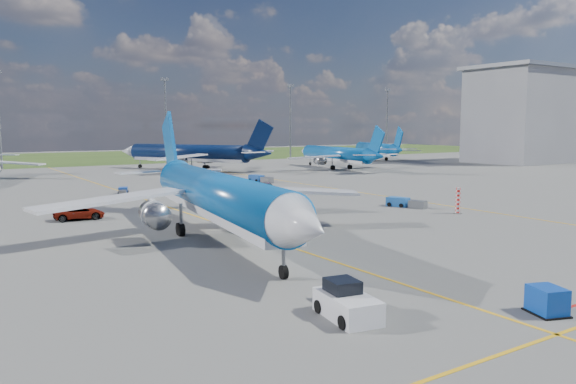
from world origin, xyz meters
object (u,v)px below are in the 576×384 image
warning_post (458,201)px  service_car_b (79,213)px  bg_jet_n (189,170)px  main_airliner (218,239)px  service_car_c (268,187)px  baggage_tug_c (123,191)px  bg_jet_ene (376,160)px  pushback_tug (346,303)px  baggage_tug_w (405,203)px  uld_container (547,300)px  baggage_tug_e (260,179)px  bg_jet_ne (336,169)px

warning_post → service_car_b: warning_post is taller
bg_jet_n → main_airliner: 79.89m
service_car_c → baggage_tug_c: (-20.76, 6.88, -0.12)m
bg_jet_n → bg_jet_ene: bearing=153.0°
main_airliner → service_car_b: size_ratio=8.31×
warning_post → bg_jet_n: bg_jet_n is taller
bg_jet_n → pushback_tug: (-32.49, -96.82, 0.78)m
bg_jet_n → pushback_tug: size_ratio=7.32×
baggage_tug_w → uld_container: bearing=-143.2°
bg_jet_n → baggage_tug_c: 45.77m
bg_jet_ene → main_airliner: 119.95m
baggage_tug_e → service_car_c: bearing=-127.3°
warning_post → bg_jet_ene: (60.45, 81.25, -1.50)m
baggage_tug_c → baggage_tug_e: (26.35, 5.24, 0.10)m
service_car_c → bg_jet_ne: bearing=59.0°
pushback_tug → baggage_tug_w: bearing=50.8°
bg_jet_n → main_airliner: (-29.04, -74.43, 0.00)m
service_car_b → pushback_tug: bearing=-169.9°
bg_jet_ene → main_airliner: bearing=61.6°
bg_jet_ne → pushback_tug: 103.72m
bg_jet_ene → baggage_tug_w: size_ratio=7.01×
bg_jet_ene → baggage_tug_e: (-60.97, -37.06, 0.55)m
bg_jet_ne → baggage_tug_e: size_ratio=6.90×
service_car_c → main_airliner: bearing=-108.0°
pushback_tug → warning_post: bearing=41.6°
bg_jet_n → service_car_b: 67.87m
bg_jet_n → pushback_tug: bearing=39.8°
bg_jet_ene → uld_container: (-84.04, -107.18, 0.74)m
uld_container → service_car_c: 60.58m
uld_container → pushback_tug: bearing=168.9°
bg_jet_ne → baggage_tug_w: bg_jet_ne is taller
bg_jet_n → baggage_tug_c: bearing=23.1°
service_car_b → service_car_c: bearing=-64.4°
bg_jet_ene → service_car_b: size_ratio=6.99×
warning_post → uld_container: warning_post is taller
main_airliner → uld_container: main_airliner is taller
service_car_c → bg_jet_n: bearing=102.6°
warning_post → main_airliner: 29.61m
main_airliner → pushback_tug: bearing=-90.0°
warning_post → bg_jet_n: (-0.47, 76.33, -1.50)m
service_car_c → baggage_tug_e: baggage_tug_e is taller
baggage_tug_w → pushback_tug: bearing=-158.1°
warning_post → baggage_tug_e: (-0.52, 44.19, -0.95)m
bg_jet_ene → baggage_tug_c: (-87.32, -42.30, 0.45)m
bg_jet_ne → main_airliner: (-59.82, -59.80, 0.00)m
bg_jet_ene → baggage_tug_c: bearing=46.0°
pushback_tug → service_car_c: bearing=72.7°
pushback_tug → service_car_c: pushback_tug is taller
baggage_tug_c → pushback_tug: bearing=-76.5°
main_airliner → baggage_tug_e: (28.98, 42.29, 0.55)m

